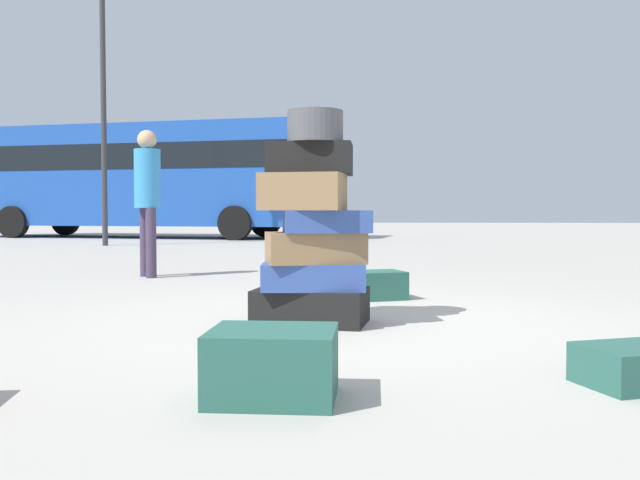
# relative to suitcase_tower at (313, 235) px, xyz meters

# --- Properties ---
(ground_plane) EXTENTS (80.00, 80.00, 0.00)m
(ground_plane) POSITION_rel_suitcase_tower_xyz_m (0.15, 0.07, -0.60)
(ground_plane) COLOR #ADA89E
(suitcase_tower) EXTENTS (0.82, 0.66, 1.44)m
(suitcase_tower) POSITION_rel_suitcase_tower_xyz_m (0.00, 0.00, 0.00)
(suitcase_tower) COLOR black
(suitcase_tower) RESTS_ON ground
(suitcase_teal_left_side) EXTENTS (0.65, 0.53, 0.24)m
(suitcase_teal_left_side) POSITION_rel_suitcase_tower_xyz_m (0.44, 1.34, -0.48)
(suitcase_teal_left_side) COLOR #26594C
(suitcase_teal_left_side) RESTS_ON ground
(suitcase_teal_upright_blue) EXTENTS (0.53, 0.46, 0.29)m
(suitcase_teal_upright_blue) POSITION_rel_suitcase_tower_xyz_m (-0.08, -1.89, -0.46)
(suitcase_teal_upright_blue) COLOR #26594C
(suitcase_teal_upright_blue) RESTS_ON ground
(person_bearded_onlooker) EXTENTS (0.30, 0.30, 1.70)m
(person_bearded_onlooker) POSITION_rel_suitcase_tower_xyz_m (-2.06, 3.28, 0.40)
(person_bearded_onlooker) COLOR #3F334C
(person_bearded_onlooker) RESTS_ON ground
(parked_bus) EXTENTS (10.56, 4.55, 3.15)m
(parked_bus) POSITION_rel_suitcase_tower_xyz_m (-5.64, 15.25, 1.23)
(parked_bus) COLOR #1E4CA5
(parked_bus) RESTS_ON ground
(lamp_post) EXTENTS (0.36, 0.36, 6.26)m
(lamp_post) POSITION_rel_suitcase_tower_xyz_m (-5.06, 10.48, 3.47)
(lamp_post) COLOR #333338
(lamp_post) RESTS_ON ground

